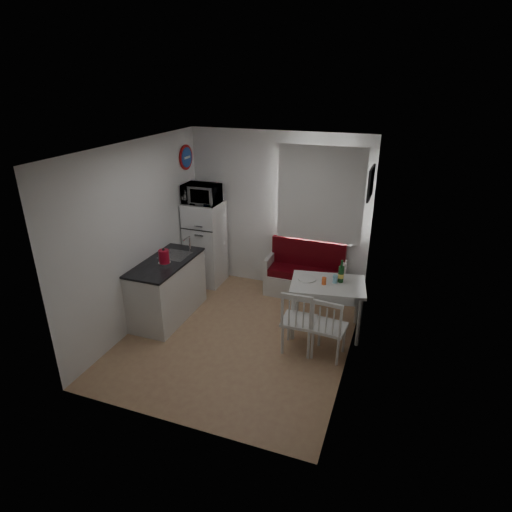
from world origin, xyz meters
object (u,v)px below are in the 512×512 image
(kitchen_counter, at_px, (168,288))
(bench, at_px, (305,278))
(chair_left, at_px, (297,316))
(dining_table, at_px, (328,289))
(chair_right, at_px, (329,323))
(microwave, at_px, (202,194))
(fridge, at_px, (205,243))
(wine_bottle, at_px, (341,271))
(kettle, at_px, (164,257))

(kitchen_counter, xyz_separation_m, bench, (1.76, 1.35, -0.15))
(chair_left, bearing_deg, dining_table, 67.42)
(chair_right, distance_m, microwave, 3.03)
(fridge, bearing_deg, wine_bottle, -17.13)
(chair_right, bearing_deg, chair_left, -174.55)
(dining_table, xyz_separation_m, chair_right, (0.15, -0.66, -0.13))
(chair_right, relative_size, fridge, 0.32)
(chair_left, xyz_separation_m, chair_right, (0.40, 0.00, -0.02))
(chair_right, bearing_deg, microwave, 153.99)
(fridge, relative_size, wine_bottle, 4.44)
(fridge, bearing_deg, kettle, -88.72)
(chair_right, relative_size, kettle, 1.99)
(wine_bottle, bearing_deg, kettle, -166.07)
(wine_bottle, bearing_deg, bench, 128.87)
(bench, height_order, microwave, microwave)
(chair_left, relative_size, wine_bottle, 1.49)
(bench, bearing_deg, fridge, -176.39)
(bench, height_order, chair_left, bench)
(kitchen_counter, relative_size, fridge, 0.92)
(fridge, relative_size, kettle, 6.13)
(kitchen_counter, relative_size, dining_table, 1.20)
(kitchen_counter, bearing_deg, dining_table, 9.76)
(chair_left, height_order, chair_right, chair_left)
(chair_left, distance_m, kettle, 2.06)
(microwave, xyz_separation_m, kettle, (0.03, -1.29, -0.58))
(chair_left, height_order, kettle, kettle)
(dining_table, bearing_deg, microwave, 151.14)
(bench, height_order, dining_table, bench)
(bench, relative_size, chair_right, 2.73)
(bench, distance_m, chair_right, 1.78)
(chair_right, distance_m, wine_bottle, 0.85)
(wine_bottle, bearing_deg, microwave, 163.96)
(microwave, relative_size, wine_bottle, 1.77)
(kitchen_counter, bearing_deg, kettle, -63.56)
(chair_left, height_order, microwave, microwave)
(fridge, bearing_deg, chair_right, -31.83)
(dining_table, bearing_deg, wine_bottle, 24.26)
(chair_right, height_order, fridge, fridge)
(chair_left, bearing_deg, bench, 98.31)
(chair_right, bearing_deg, kettle, -178.96)
(bench, height_order, fridge, fridge)
(wine_bottle, bearing_deg, chair_right, -90.00)
(chair_right, distance_m, fridge, 2.87)
(kitchen_counter, relative_size, bench, 1.03)
(chair_left, relative_size, kettle, 2.06)
(kettle, relative_size, wine_bottle, 0.72)
(bench, distance_m, kettle, 2.35)
(dining_table, distance_m, microwave, 2.59)
(bench, bearing_deg, kettle, -139.61)
(fridge, bearing_deg, bench, 3.61)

